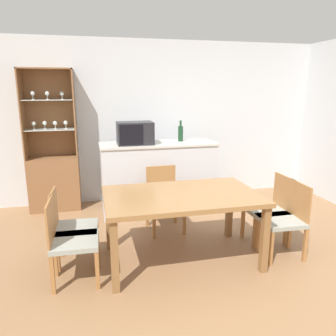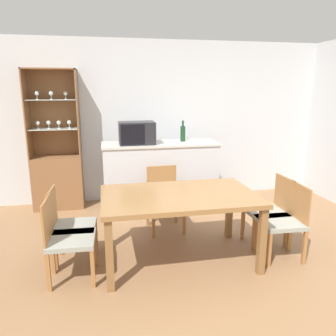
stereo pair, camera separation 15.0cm
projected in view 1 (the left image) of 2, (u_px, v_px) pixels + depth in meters
The scene contains 12 objects.
ground_plane at pixel (225, 278), 3.20m from camera, with size 18.00×18.00×0.00m, color #936B47.
wall_back at pixel (165, 122), 5.39m from camera, with size 6.80×0.06×2.55m.
kitchen_counter at pixel (158, 178), 4.84m from camera, with size 1.67×0.57×1.04m.
display_cabinet at pixel (54, 171), 4.95m from camera, with size 0.73×0.40×2.08m.
dining_table at pixel (182, 201), 3.40m from camera, with size 1.59×0.98×0.74m.
dining_chair_side_right_far at pixel (270, 210), 3.85m from camera, with size 0.44×0.44×0.82m.
dining_chair_side_left_near at pixel (70, 240), 3.07m from camera, with size 0.44×0.44×0.82m.
dining_chair_side_right_near at pixel (284, 219), 3.57m from camera, with size 0.45×0.45×0.82m.
dining_chair_head_far at pixel (164, 199), 4.24m from camera, with size 0.45×0.45×0.82m.
dining_chair_side_left_far at pixel (72, 228), 3.35m from camera, with size 0.45×0.45×0.82m.
microwave at pixel (135, 133), 4.57m from camera, with size 0.50×0.35×0.31m.
wine_bottle at pixel (181, 133), 4.84m from camera, with size 0.07×0.07×0.31m.
Camera 1 is at (-1.21, -2.65, 1.80)m, focal length 35.00 mm.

